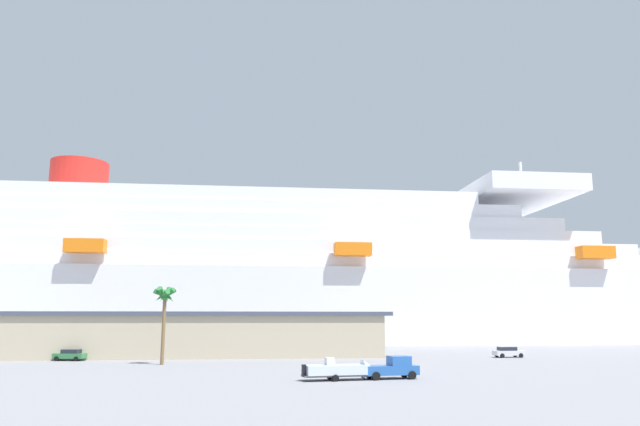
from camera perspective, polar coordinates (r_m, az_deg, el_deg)
name	(u,v)px	position (r m, az deg, el deg)	size (l,w,h in m)	color
ground_plane	(365,353)	(104.75, 4.44, -13.40)	(600.00, 600.00, 0.00)	gray
cruise_ship	(239,281)	(144.92, -7.85, -6.59)	(287.21, 51.44, 54.58)	white
terminal_building	(184,334)	(98.91, -13.12, -11.36)	(65.31, 23.93, 6.88)	#B7A88C
pickup_truck	(392,368)	(60.43, 7.02, -14.75)	(5.88, 3.12, 2.20)	#2659A5
small_boat_on_trailer	(343,370)	(58.77, 2.22, -15.03)	(8.17, 3.25, 2.15)	#595960
palm_tree	(165,300)	(80.31, -14.87, -8.20)	(3.06, 3.13, 10.03)	brown
parked_car_silver_sedan	(508,352)	(96.31, 17.85, -12.75)	(4.76, 2.43, 1.58)	silver
parked_car_green_wagon	(70,355)	(91.89, -23.13, -12.57)	(4.59, 2.62, 1.58)	#2D723F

